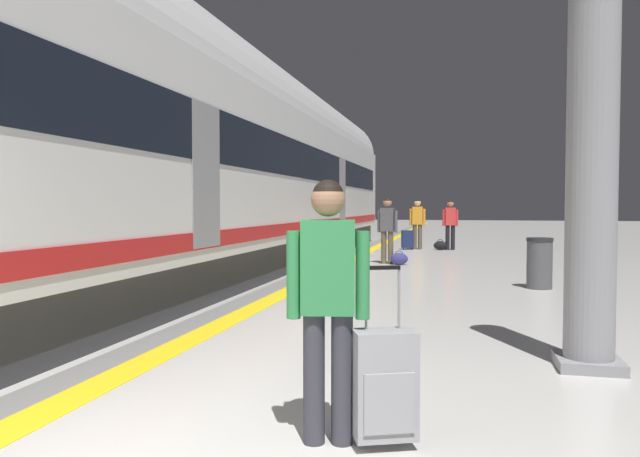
% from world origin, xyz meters
% --- Properties ---
extents(safety_line_strip, '(0.36, 80.00, 0.01)m').
position_xyz_m(safety_line_strip, '(-1.04, 10.00, 0.00)').
color(safety_line_strip, yellow).
rests_on(safety_line_strip, ground).
extents(tactile_edge_band, '(0.54, 80.00, 0.01)m').
position_xyz_m(tactile_edge_band, '(-1.34, 10.00, 0.00)').
color(tactile_edge_band, slate).
rests_on(tactile_edge_band, ground).
extents(high_speed_train, '(2.94, 28.80, 4.97)m').
position_xyz_m(high_speed_train, '(-3.08, 10.08, 2.50)').
color(high_speed_train, '#38383D').
rests_on(high_speed_train, ground).
extents(traveller_foreground, '(0.51, 0.25, 1.64)m').
position_xyz_m(traveller_foreground, '(1.06, 1.49, 0.95)').
color(traveller_foreground, '#383842').
rests_on(traveller_foreground, ground).
extents(rolling_suitcase_foreground, '(0.43, 0.35, 1.11)m').
position_xyz_m(rolling_suitcase_foreground, '(1.41, 1.51, 0.39)').
color(rolling_suitcase_foreground, '#9E9EA3').
rests_on(rolling_suitcase_foreground, ground).
extents(passenger_near, '(0.52, 0.24, 1.68)m').
position_xyz_m(passenger_near, '(0.05, 12.96, 0.98)').
color(passenger_near, brown).
rests_on(passenger_near, ground).
extents(duffel_bag_near, '(0.44, 0.26, 0.36)m').
position_xyz_m(duffel_bag_near, '(0.37, 12.80, 0.15)').
color(duffel_bag_near, navy).
rests_on(duffel_bag_near, ground).
extents(passenger_mid, '(0.53, 0.22, 1.71)m').
position_xyz_m(passenger_mid, '(0.44, 18.22, 0.99)').
color(passenger_mid, brown).
rests_on(passenger_mid, ground).
extents(suitcase_mid, '(0.43, 0.32, 0.65)m').
position_xyz_m(suitcase_mid, '(0.12, 18.04, 0.35)').
color(suitcase_mid, '#19234C').
rests_on(suitcase_mid, ground).
extents(passenger_far, '(0.52, 0.24, 1.67)m').
position_xyz_m(passenger_far, '(1.53, 18.22, 0.97)').
color(passenger_far, black).
rests_on(passenger_far, ground).
extents(duffel_bag_far, '(0.44, 0.26, 0.36)m').
position_xyz_m(duffel_bag_far, '(1.21, 18.10, 0.15)').
color(duffel_bag_far, black).
rests_on(duffel_bag_far, ground).
extents(platform_pillar, '(0.56, 0.56, 3.60)m').
position_xyz_m(platform_pillar, '(3.00, 3.70, 1.72)').
color(platform_pillar, gray).
rests_on(platform_pillar, ground).
extents(waste_bin, '(0.46, 0.46, 0.91)m').
position_xyz_m(waste_bin, '(3.24, 9.09, 0.46)').
color(waste_bin, '#4C4C51').
rests_on(waste_bin, ground).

